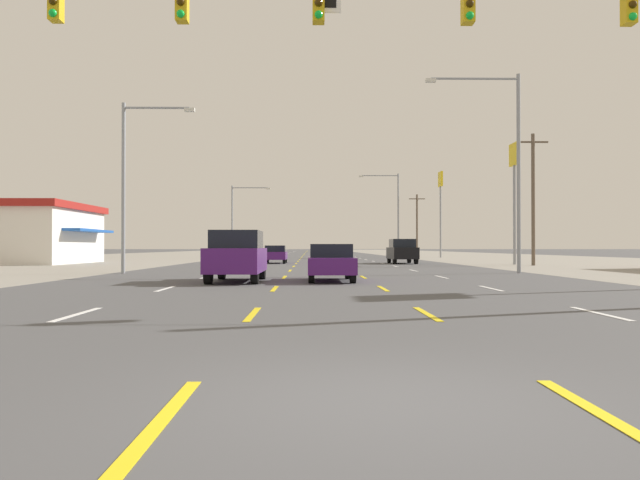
# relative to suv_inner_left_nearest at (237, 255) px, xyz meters

# --- Properties ---
(ground_plane) EXTENTS (572.00, 572.00, 0.00)m
(ground_plane) POSITION_rel_suv_inner_left_nearest_xyz_m (3.45, 47.34, -1.03)
(ground_plane) COLOR #4C4C4F
(lot_apron_left) EXTENTS (28.00, 440.00, 0.01)m
(lot_apron_left) POSITION_rel_suv_inner_left_nearest_xyz_m (-21.30, 47.34, -1.02)
(lot_apron_left) COLOR gray
(lot_apron_left) RESTS_ON ground
(lot_apron_right) EXTENTS (28.00, 440.00, 0.01)m
(lot_apron_right) POSITION_rel_suv_inner_left_nearest_xyz_m (28.20, 47.34, -1.02)
(lot_apron_right) COLOR gray
(lot_apron_right) RESTS_ON ground
(lane_markings) EXTENTS (10.64, 227.60, 0.01)m
(lane_markings) POSITION_rel_suv_inner_left_nearest_xyz_m (3.45, 85.84, -1.02)
(lane_markings) COLOR white
(lane_markings) RESTS_ON ground
(signal_span_wire) EXTENTS (25.38, 0.53, 9.44)m
(signal_span_wire) POSITION_rel_suv_inner_left_nearest_xyz_m (3.43, -8.52, 4.54)
(signal_span_wire) COLOR brown
(signal_span_wire) RESTS_ON ground
(suv_inner_left_nearest) EXTENTS (1.98, 4.90, 1.98)m
(suv_inner_left_nearest) POSITION_rel_suv_inner_left_nearest_xyz_m (0.00, 0.00, 0.00)
(suv_inner_left_nearest) COLOR #4C196B
(suv_inner_left_nearest) RESTS_ON ground
(sedan_center_turn_near) EXTENTS (1.80, 4.50, 1.46)m
(sedan_center_turn_near) POSITION_rel_suv_inner_left_nearest_xyz_m (3.66, 0.38, -0.27)
(sedan_center_turn_near) COLOR #4C196B
(sedan_center_turn_near) RESTS_ON ground
(suv_far_right_mid) EXTENTS (1.98, 4.90, 1.98)m
(suv_far_right_mid) POSITION_rel_suv_inner_left_nearest_xyz_m (10.29, 25.86, 0.00)
(suv_far_right_mid) COLOR black
(suv_far_right_mid) RESTS_ON ground
(sedan_inner_left_midfar) EXTENTS (1.80, 4.50, 1.46)m
(sedan_inner_left_midfar) POSITION_rel_suv_inner_left_nearest_xyz_m (-0.03, 26.82, -0.27)
(sedan_inner_left_midfar) COLOR #4C196B
(sedan_inner_left_midfar) RESTS_ON ground
(storefront_left_row_1) EXTENTS (13.60, 11.88, 4.87)m
(storefront_left_row_1) POSITION_rel_suv_inner_left_nearest_xyz_m (-21.83, 26.61, 1.43)
(storefront_left_row_1) COLOR silver
(storefront_left_row_1) RESTS_ON ground
(pole_sign_right_row_1) EXTENTS (0.24, 1.84, 9.31)m
(pole_sign_right_row_1) POSITION_rel_suv_inner_left_nearest_xyz_m (18.49, 22.90, 5.91)
(pole_sign_right_row_1) COLOR gray
(pole_sign_right_row_1) RESTS_ON ground
(pole_sign_right_row_2) EXTENTS (0.24, 1.86, 10.80)m
(pole_sign_right_row_2) POSITION_rel_suv_inner_left_nearest_xyz_m (19.21, 53.15, 6.99)
(pole_sign_right_row_2) COLOR gray
(pole_sign_right_row_2) RESTS_ON ground
(streetlight_left_row_0) EXTENTS (3.72, 0.26, 8.72)m
(streetlight_left_row_0) POSITION_rel_suv_inner_left_nearest_xyz_m (-6.31, 7.55, 4.04)
(streetlight_left_row_0) COLOR gray
(streetlight_left_row_0) RESTS_ON ground
(streetlight_right_row_0) EXTENTS (4.90, 0.26, 10.28)m
(streetlight_right_row_0) POSITION_rel_suv_inner_left_nearest_xyz_m (13.08, 7.55, 4.99)
(streetlight_right_row_0) COLOR gray
(streetlight_right_row_0) RESTS_ON ground
(streetlight_left_row_1) EXTENTS (4.74, 0.26, 8.81)m
(streetlight_left_row_1) POSITION_rel_suv_inner_left_nearest_xyz_m (-6.15, 51.19, 4.20)
(streetlight_left_row_1) COLOR gray
(streetlight_left_row_1) RESTS_ON ground
(streetlight_right_row_1) EXTENTS (4.91, 0.26, 10.33)m
(streetlight_right_row_1) POSITION_rel_suv_inner_left_nearest_xyz_m (13.08, 51.19, 5.01)
(streetlight_right_row_1) COLOR gray
(streetlight_right_row_1) RESTS_ON ground
(utility_pole_right_row_0) EXTENTS (2.20, 0.26, 9.55)m
(utility_pole_right_row_0) POSITION_rel_suv_inner_left_nearest_xyz_m (18.98, 20.30, 3.94)
(utility_pole_right_row_0) COLOR brown
(utility_pole_right_row_0) RESTS_ON ground
(utility_pole_right_row_1) EXTENTS (2.20, 0.26, 8.53)m
(utility_pole_right_row_1) POSITION_rel_suv_inner_left_nearest_xyz_m (17.45, 60.13, 3.43)
(utility_pole_right_row_1) COLOR brown
(utility_pole_right_row_1) RESTS_ON ground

